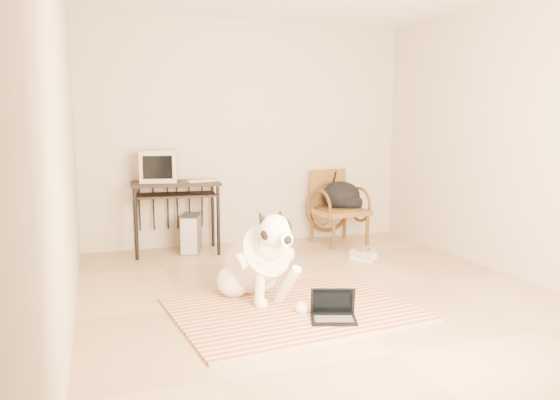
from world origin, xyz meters
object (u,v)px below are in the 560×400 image
dog (257,262)px  pc_tower (191,233)px  backpack (343,197)px  laptop (333,312)px  crt_monitor (159,166)px  rattan_chair (337,207)px  computer_desk (176,192)px

dog → pc_tower: bearing=96.5°
dog → pc_tower: (-0.22, 1.96, -0.12)m
dog → backpack: 2.42m
backpack → laptop: bearing=-116.6°
crt_monitor → rattan_chair: crt_monitor is taller
computer_desk → crt_monitor: (-0.17, 0.07, 0.29)m
laptop → crt_monitor: bearing=109.7°
rattan_chair → backpack: bearing=-56.0°
pc_tower → backpack: 1.89m
laptop → computer_desk: size_ratio=0.39×
computer_desk → pc_tower: 0.52m
laptop → computer_desk: bearing=106.8°
laptop → backpack: 2.78m
laptop → pc_tower: (-0.62, 2.63, 0.14)m
laptop → rattan_chair: size_ratio=0.44×
laptop → pc_tower: bearing=103.2°
laptop → computer_desk: computer_desk is taller
pc_tower → backpack: size_ratio=1.03×
rattan_chair → backpack: (0.04, -0.07, 0.13)m
laptop → backpack: size_ratio=0.82×
rattan_chair → computer_desk: bearing=177.4°
rattan_chair → backpack: rattan_chair is taller
dog → backpack: dog is taller
pc_tower → rattan_chair: 1.82m
laptop → pc_tower: size_ratio=0.80×
crt_monitor → computer_desk: bearing=-23.0°
computer_desk → crt_monitor: size_ratio=2.23×
pc_tower → backpack: backpack is taller
dog → crt_monitor: bearing=105.8°
rattan_chair → backpack: 0.15m
laptop → rattan_chair: 2.80m
backpack → crt_monitor: bearing=174.0°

